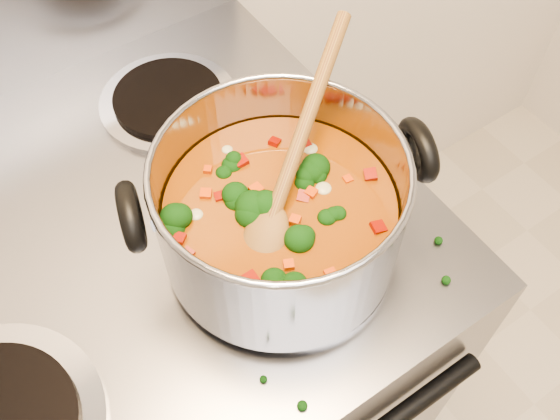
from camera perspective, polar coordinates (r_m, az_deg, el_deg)
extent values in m
cube|color=gray|center=(1.20, -11.23, -14.55)|extent=(0.78, 0.68, 0.92)
cylinder|color=#A5A5AD|center=(0.74, 1.09, -4.19)|extent=(0.24, 0.24, 0.01)
cylinder|color=black|center=(0.74, 1.10, -3.87)|extent=(0.18, 0.18, 0.01)
cylinder|color=#A5A5AD|center=(0.91, -10.15, 9.74)|extent=(0.20, 0.20, 0.01)
cylinder|color=black|center=(0.91, -10.22, 10.10)|extent=(0.15, 0.15, 0.01)
cylinder|color=#929198|center=(0.67, 0.00, 0.00)|extent=(0.27, 0.27, 0.14)
torus|color=#929198|center=(0.62, 0.00, 3.84)|extent=(0.27, 0.27, 0.01)
cylinder|color=#813F0B|center=(0.70, 0.00, -1.41)|extent=(0.25, 0.25, 0.08)
torus|color=black|center=(0.63, -13.46, -0.57)|extent=(0.04, 0.08, 0.08)
torus|color=black|center=(0.68, 12.49, 5.40)|extent=(0.04, 0.08, 0.08)
ellipsoid|color=black|center=(0.67, 7.33, 0.14)|extent=(0.04, 0.04, 0.03)
ellipsoid|color=black|center=(0.63, 4.75, -4.62)|extent=(0.04, 0.04, 0.03)
ellipsoid|color=black|center=(0.71, 5.33, 5.39)|extent=(0.04, 0.04, 0.03)
ellipsoid|color=black|center=(0.64, -0.52, -2.90)|extent=(0.04, 0.04, 0.03)
ellipsoid|color=black|center=(0.67, -9.09, 0.36)|extent=(0.04, 0.04, 0.03)
ellipsoid|color=black|center=(0.72, 2.02, 6.67)|extent=(0.04, 0.04, 0.03)
ellipsoid|color=black|center=(0.65, -1.37, -1.91)|extent=(0.04, 0.04, 0.03)
ellipsoid|color=black|center=(0.61, 4.21, -7.13)|extent=(0.04, 0.04, 0.03)
ellipsoid|color=black|center=(0.67, 9.04, 0.29)|extent=(0.04, 0.04, 0.03)
ellipsoid|color=maroon|center=(0.70, -1.78, 4.63)|extent=(0.01, 0.01, 0.01)
ellipsoid|color=maroon|center=(0.74, -0.11, 7.63)|extent=(0.01, 0.01, 0.01)
ellipsoid|color=maroon|center=(0.69, 4.08, 3.32)|extent=(0.01, 0.01, 0.01)
ellipsoid|color=maroon|center=(0.67, -1.43, 0.64)|extent=(0.01, 0.01, 0.01)
ellipsoid|color=maroon|center=(0.63, -5.65, -4.24)|extent=(0.01, 0.01, 0.01)
ellipsoid|color=maroon|center=(0.65, 4.00, -1.06)|extent=(0.01, 0.01, 0.01)
ellipsoid|color=maroon|center=(0.65, 5.06, -1.58)|extent=(0.01, 0.01, 0.01)
ellipsoid|color=maroon|center=(0.69, -8.42, 2.59)|extent=(0.01, 0.01, 0.01)
ellipsoid|color=maroon|center=(0.72, -2.42, 5.85)|extent=(0.01, 0.01, 0.01)
ellipsoid|color=maroon|center=(0.66, 0.18, 0.11)|extent=(0.01, 0.01, 0.01)
ellipsoid|color=#BF3C0A|center=(0.72, 5.66, 6.23)|extent=(0.01, 0.01, 0.01)
ellipsoid|color=#BF3C0A|center=(0.69, -3.57, 2.93)|extent=(0.01, 0.01, 0.01)
ellipsoid|color=#BF3C0A|center=(0.68, 4.09, 2.32)|extent=(0.01, 0.01, 0.01)
ellipsoid|color=#BF3C0A|center=(0.68, 5.99, 2.33)|extent=(0.01, 0.01, 0.01)
ellipsoid|color=#BF3C0A|center=(0.70, 0.09, 4.56)|extent=(0.01, 0.01, 0.01)
ellipsoid|color=#BF3C0A|center=(0.66, -5.78, -0.25)|extent=(0.01, 0.01, 0.01)
ellipsoid|color=#BF3C0A|center=(0.62, 1.02, -5.42)|extent=(0.01, 0.01, 0.01)
ellipsoid|color=#BF3C0A|center=(0.64, -2.52, -2.52)|extent=(0.01, 0.01, 0.01)
ellipsoid|color=#BF3C0A|center=(0.71, -5.69, 5.03)|extent=(0.01, 0.01, 0.01)
ellipsoid|color=tan|center=(0.73, -0.81, 7.19)|extent=(0.02, 0.02, 0.01)
ellipsoid|color=tan|center=(0.65, 5.39, -1.81)|extent=(0.02, 0.02, 0.01)
ellipsoid|color=tan|center=(0.70, -3.31, 4.71)|extent=(0.02, 0.02, 0.01)
ellipsoid|color=tan|center=(0.67, 5.87, 1.05)|extent=(0.02, 0.02, 0.01)
ellipsoid|color=tan|center=(0.71, -4.75, 5.07)|extent=(0.02, 0.02, 0.01)
ellipsoid|color=olive|center=(0.64, -1.41, -2.58)|extent=(0.09, 0.08, 0.05)
cylinder|color=olive|center=(0.68, 2.40, 8.05)|extent=(0.22, 0.16, 0.11)
ellipsoid|color=black|center=(0.81, -10.26, 1.89)|extent=(0.01, 0.01, 0.01)
ellipsoid|color=black|center=(0.87, -3.98, 7.67)|extent=(0.01, 0.01, 0.01)
ellipsoid|color=black|center=(0.67, -6.35, -17.88)|extent=(0.01, 0.01, 0.01)
ellipsoid|color=black|center=(0.76, -15.63, -5.82)|extent=(0.01, 0.01, 0.01)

